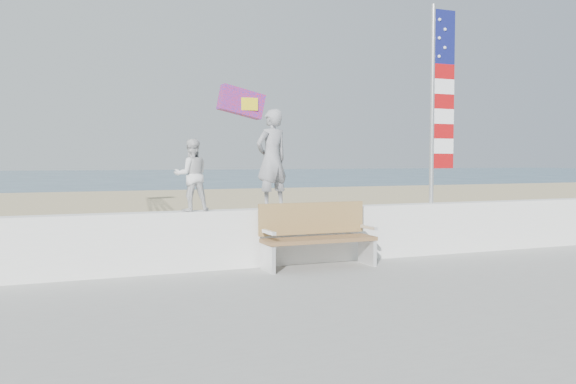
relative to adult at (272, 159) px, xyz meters
name	(u,v)px	position (x,y,z in m)	size (l,w,h in m)	color
ground	(326,303)	(0.00, -2.00, -1.87)	(220.00, 220.00, 0.00)	#304D61
sand	(179,228)	(0.00, 7.00, -1.83)	(90.00, 40.00, 0.08)	tan
seawall	(272,237)	(0.00, 0.00, -1.24)	(30.00, 0.35, 0.90)	white
adult	(272,159)	(0.00, 0.00, 0.00)	(0.58, 0.38, 1.58)	gray
child	(191,175)	(-1.30, 0.00, -0.24)	(0.53, 0.41, 1.09)	silver
bench	(317,235)	(0.58, -0.45, -1.18)	(1.80, 0.57, 1.00)	brown
flag	(438,96)	(3.16, 0.00, 1.12)	(0.50, 0.08, 3.50)	silver
parafoil_kite	(242,102)	(0.86, 4.14, 1.28)	(1.13, 0.38, 0.76)	red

